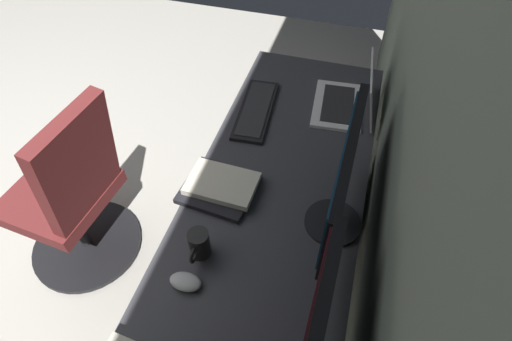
{
  "coord_description": "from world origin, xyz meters",
  "views": [
    {
      "loc": [
        0.85,
        2.17,
        1.93
      ],
      "look_at": [
        0.0,
        1.93,
        0.95
      ],
      "focal_mm": 28.62,
      "sensor_mm": 36.0,
      "label": 1
    }
  ],
  "objects_px": {
    "monitor_primary": "(342,181)",
    "keyboard_main": "(256,110)",
    "book_stack_near": "(220,186)",
    "coffee_mug": "(199,244)",
    "mouse_main": "(185,282)",
    "laptop_leftmost": "(351,99)",
    "office_chair": "(73,201)",
    "drawer_pedestal": "(287,218)"
  },
  "relations": [
    {
      "from": "drawer_pedestal",
      "to": "mouse_main",
      "type": "bearing_deg",
      "value": -19.1
    },
    {
      "from": "coffee_mug",
      "to": "mouse_main",
      "type": "bearing_deg",
      "value": -1.39
    },
    {
      "from": "monitor_primary",
      "to": "mouse_main",
      "type": "xyz_separation_m",
      "value": [
        0.36,
        -0.4,
        -0.22
      ]
    },
    {
      "from": "keyboard_main",
      "to": "drawer_pedestal",
      "type": "bearing_deg",
      "value": 41.09
    },
    {
      "from": "coffee_mug",
      "to": "book_stack_near",
      "type": "bearing_deg",
      "value": -174.41
    },
    {
      "from": "drawer_pedestal",
      "to": "coffee_mug",
      "type": "bearing_deg",
      "value": -23.03
    },
    {
      "from": "drawer_pedestal",
      "to": "coffee_mug",
      "type": "height_order",
      "value": "coffee_mug"
    },
    {
      "from": "monitor_primary",
      "to": "coffee_mug",
      "type": "height_order",
      "value": "monitor_primary"
    },
    {
      "from": "drawer_pedestal",
      "to": "monitor_primary",
      "type": "distance_m",
      "value": 0.69
    },
    {
      "from": "drawer_pedestal",
      "to": "monitor_primary",
      "type": "height_order",
      "value": "monitor_primary"
    },
    {
      "from": "coffee_mug",
      "to": "drawer_pedestal",
      "type": "bearing_deg",
      "value": 156.97
    },
    {
      "from": "monitor_primary",
      "to": "mouse_main",
      "type": "relative_size",
      "value": 5.57
    },
    {
      "from": "mouse_main",
      "to": "office_chair",
      "type": "height_order",
      "value": "office_chair"
    },
    {
      "from": "drawer_pedestal",
      "to": "monitor_primary",
      "type": "relative_size",
      "value": 1.2
    },
    {
      "from": "monitor_primary",
      "to": "book_stack_near",
      "type": "bearing_deg",
      "value": -94.51
    },
    {
      "from": "monitor_primary",
      "to": "drawer_pedestal",
      "type": "bearing_deg",
      "value": -141.17
    },
    {
      "from": "laptop_leftmost",
      "to": "office_chair",
      "type": "bearing_deg",
      "value": -59.32
    },
    {
      "from": "mouse_main",
      "to": "coffee_mug",
      "type": "distance_m",
      "value": 0.12
    },
    {
      "from": "office_chair",
      "to": "drawer_pedestal",
      "type": "bearing_deg",
      "value": 104.94
    },
    {
      "from": "drawer_pedestal",
      "to": "laptop_leftmost",
      "type": "bearing_deg",
      "value": 157.52
    },
    {
      "from": "coffee_mug",
      "to": "office_chair",
      "type": "distance_m",
      "value": 0.84
    },
    {
      "from": "keyboard_main",
      "to": "book_stack_near",
      "type": "height_order",
      "value": "book_stack_near"
    },
    {
      "from": "laptop_leftmost",
      "to": "book_stack_near",
      "type": "relative_size",
      "value": 1.26
    },
    {
      "from": "book_stack_near",
      "to": "office_chair",
      "type": "height_order",
      "value": "office_chair"
    },
    {
      "from": "book_stack_near",
      "to": "keyboard_main",
      "type": "bearing_deg",
      "value": 179.94
    },
    {
      "from": "coffee_mug",
      "to": "office_chair",
      "type": "height_order",
      "value": "office_chair"
    },
    {
      "from": "keyboard_main",
      "to": "mouse_main",
      "type": "distance_m",
      "value": 0.87
    },
    {
      "from": "drawer_pedestal",
      "to": "laptop_leftmost",
      "type": "relative_size",
      "value": 1.95
    },
    {
      "from": "drawer_pedestal",
      "to": "office_chair",
      "type": "height_order",
      "value": "office_chair"
    },
    {
      "from": "book_stack_near",
      "to": "coffee_mug",
      "type": "xyz_separation_m",
      "value": [
        0.28,
        0.03,
        0.03
      ]
    },
    {
      "from": "laptop_leftmost",
      "to": "office_chair",
      "type": "relative_size",
      "value": 0.37
    },
    {
      "from": "laptop_leftmost",
      "to": "coffee_mug",
      "type": "relative_size",
      "value": 3.22
    },
    {
      "from": "keyboard_main",
      "to": "mouse_main",
      "type": "relative_size",
      "value": 4.13
    },
    {
      "from": "monitor_primary",
      "to": "book_stack_near",
      "type": "relative_size",
      "value": 2.05
    },
    {
      "from": "monitor_primary",
      "to": "keyboard_main",
      "type": "height_order",
      "value": "monitor_primary"
    },
    {
      "from": "keyboard_main",
      "to": "office_chair",
      "type": "relative_size",
      "value": 0.44
    },
    {
      "from": "keyboard_main",
      "to": "office_chair",
      "type": "distance_m",
      "value": 0.93
    },
    {
      "from": "laptop_leftmost",
      "to": "keyboard_main",
      "type": "bearing_deg",
      "value": -70.36
    },
    {
      "from": "monitor_primary",
      "to": "coffee_mug",
      "type": "xyz_separation_m",
      "value": [
        0.24,
        -0.4,
        -0.18
      ]
    },
    {
      "from": "monitor_primary",
      "to": "mouse_main",
      "type": "bearing_deg",
      "value": -48.37
    },
    {
      "from": "drawer_pedestal",
      "to": "keyboard_main",
      "type": "relative_size",
      "value": 1.62
    },
    {
      "from": "laptop_leftmost",
      "to": "keyboard_main",
      "type": "relative_size",
      "value": 0.83
    }
  ]
}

